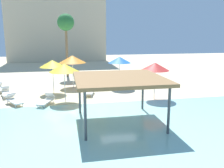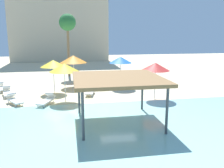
{
  "view_description": "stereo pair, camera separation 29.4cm",
  "coord_description": "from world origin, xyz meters",
  "px_view_note": "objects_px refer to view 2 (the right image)",
  "views": [
    {
      "loc": [
        -3.56,
        -15.26,
        5.01
      ],
      "look_at": [
        -0.2,
        2.0,
        1.3
      ],
      "focal_mm": 38.99,
      "sensor_mm": 36.0,
      "label": 1
    },
    {
      "loc": [
        -3.27,
        -15.32,
        5.01
      ],
      "look_at": [
        -0.2,
        2.0,
        1.3
      ],
      "focal_mm": 38.99,
      "sensor_mm": 36.0,
      "label": 2
    }
  ],
  "objects_px": {
    "beach_umbrella_red_2": "(155,67)",
    "beach_umbrella_blue_3": "(120,60)",
    "beach_umbrella_yellow_4": "(53,63)",
    "beach_umbrella_yellow_0": "(64,68)",
    "lounge_chair_4": "(47,100)",
    "palm_tree_2": "(68,24)",
    "lounge_chair_3": "(90,90)",
    "shade_pavilion": "(118,80)",
    "lounge_chair_2": "(1,87)",
    "lounge_chair_1": "(14,100)",
    "lounge_chair_6": "(7,92)",
    "beach_umbrella_orange_1": "(73,59)"
  },
  "relations": [
    {
      "from": "lounge_chair_4",
      "to": "shade_pavilion",
      "type": "bearing_deg",
      "value": 65.62
    },
    {
      "from": "beach_umbrella_yellow_0",
      "to": "lounge_chair_2",
      "type": "bearing_deg",
      "value": 143.1
    },
    {
      "from": "shade_pavilion",
      "to": "beach_umbrella_yellow_4",
      "type": "xyz_separation_m",
      "value": [
        -3.93,
        8.11,
        -0.01
      ]
    },
    {
      "from": "beach_umbrella_blue_3",
      "to": "palm_tree_2",
      "type": "relative_size",
      "value": 0.4
    },
    {
      "from": "beach_umbrella_yellow_0",
      "to": "lounge_chair_2",
      "type": "distance_m",
      "value": 7.31
    },
    {
      "from": "beach_umbrella_orange_1",
      "to": "beach_umbrella_yellow_4",
      "type": "relative_size",
      "value": 1.06
    },
    {
      "from": "lounge_chair_2",
      "to": "lounge_chair_3",
      "type": "bearing_deg",
      "value": 46.44
    },
    {
      "from": "beach_umbrella_red_2",
      "to": "palm_tree_2",
      "type": "relative_size",
      "value": 0.39
    },
    {
      "from": "lounge_chair_4",
      "to": "lounge_chair_6",
      "type": "relative_size",
      "value": 1.0
    },
    {
      "from": "lounge_chair_3",
      "to": "lounge_chair_4",
      "type": "relative_size",
      "value": 1.0
    },
    {
      "from": "beach_umbrella_yellow_0",
      "to": "beach_umbrella_blue_3",
      "type": "relative_size",
      "value": 0.98
    },
    {
      "from": "lounge_chair_3",
      "to": "beach_umbrella_yellow_0",
      "type": "bearing_deg",
      "value": -38.42
    },
    {
      "from": "shade_pavilion",
      "to": "palm_tree_2",
      "type": "relative_size",
      "value": 0.68
    },
    {
      "from": "beach_umbrella_yellow_0",
      "to": "beach_umbrella_orange_1",
      "type": "bearing_deg",
      "value": 81.39
    },
    {
      "from": "lounge_chair_3",
      "to": "lounge_chair_4",
      "type": "bearing_deg",
      "value": -42.99
    },
    {
      "from": "beach_umbrella_yellow_4",
      "to": "lounge_chair_6",
      "type": "distance_m",
      "value": 4.33
    },
    {
      "from": "lounge_chair_3",
      "to": "palm_tree_2",
      "type": "height_order",
      "value": "palm_tree_2"
    },
    {
      "from": "palm_tree_2",
      "to": "lounge_chair_6",
      "type": "bearing_deg",
      "value": -120.75
    },
    {
      "from": "lounge_chair_3",
      "to": "palm_tree_2",
      "type": "relative_size",
      "value": 0.28
    },
    {
      "from": "beach_umbrella_orange_1",
      "to": "lounge_chair_3",
      "type": "bearing_deg",
      "value": -70.06
    },
    {
      "from": "beach_umbrella_yellow_0",
      "to": "lounge_chair_4",
      "type": "height_order",
      "value": "beach_umbrella_yellow_0"
    },
    {
      "from": "lounge_chair_4",
      "to": "palm_tree_2",
      "type": "bearing_deg",
      "value": -166.51
    },
    {
      "from": "lounge_chair_1",
      "to": "beach_umbrella_yellow_0",
      "type": "bearing_deg",
      "value": 61.15
    },
    {
      "from": "beach_umbrella_yellow_0",
      "to": "lounge_chair_6",
      "type": "xyz_separation_m",
      "value": [
        -4.66,
        2.31,
        -2.19
      ]
    },
    {
      "from": "beach_umbrella_yellow_4",
      "to": "beach_umbrella_yellow_0",
      "type": "bearing_deg",
      "value": -72.24
    },
    {
      "from": "beach_umbrella_yellow_4",
      "to": "lounge_chair_6",
      "type": "xyz_separation_m",
      "value": [
        -3.69,
        -0.7,
        -2.15
      ]
    },
    {
      "from": "lounge_chair_6",
      "to": "beach_umbrella_blue_3",
      "type": "bearing_deg",
      "value": 82.92
    },
    {
      "from": "palm_tree_2",
      "to": "beach_umbrella_yellow_0",
      "type": "bearing_deg",
      "value": -91.8
    },
    {
      "from": "lounge_chair_6",
      "to": "beach_umbrella_red_2",
      "type": "bearing_deg",
      "value": 59.84
    },
    {
      "from": "beach_umbrella_blue_3",
      "to": "lounge_chair_1",
      "type": "bearing_deg",
      "value": -154.9
    },
    {
      "from": "shade_pavilion",
      "to": "lounge_chair_3",
      "type": "relative_size",
      "value": 2.44
    },
    {
      "from": "lounge_chair_3",
      "to": "lounge_chair_2",
      "type": "bearing_deg",
      "value": -96.65
    },
    {
      "from": "beach_umbrella_blue_3",
      "to": "lounge_chair_6",
      "type": "height_order",
      "value": "beach_umbrella_blue_3"
    },
    {
      "from": "beach_umbrella_yellow_0",
      "to": "lounge_chair_6",
      "type": "relative_size",
      "value": 1.42
    },
    {
      "from": "lounge_chair_3",
      "to": "lounge_chair_1",
      "type": "bearing_deg",
      "value": -59.89
    },
    {
      "from": "palm_tree_2",
      "to": "lounge_chair_2",
      "type": "bearing_deg",
      "value": -132.23
    },
    {
      "from": "beach_umbrella_orange_1",
      "to": "beach_umbrella_yellow_4",
      "type": "distance_m",
      "value": 2.69
    },
    {
      "from": "beach_umbrella_red_2",
      "to": "beach_umbrella_blue_3",
      "type": "bearing_deg",
      "value": 111.87
    },
    {
      "from": "lounge_chair_3",
      "to": "palm_tree_2",
      "type": "xyz_separation_m",
      "value": [
        -1.66,
        9.04,
        5.64
      ]
    },
    {
      "from": "lounge_chair_2",
      "to": "palm_tree_2",
      "type": "bearing_deg",
      "value": 112.63
    },
    {
      "from": "shade_pavilion",
      "to": "beach_umbrella_blue_3",
      "type": "relative_size",
      "value": 1.68
    },
    {
      "from": "beach_umbrella_red_2",
      "to": "beach_umbrella_yellow_0",
      "type": "bearing_deg",
      "value": 175.34
    },
    {
      "from": "lounge_chair_1",
      "to": "lounge_chair_6",
      "type": "relative_size",
      "value": 0.97
    },
    {
      "from": "lounge_chair_1",
      "to": "lounge_chair_3",
      "type": "xyz_separation_m",
      "value": [
        5.6,
        1.86,
        0.0
      ]
    },
    {
      "from": "lounge_chair_2",
      "to": "lounge_chair_6",
      "type": "bearing_deg",
      "value": 0.93
    },
    {
      "from": "lounge_chair_2",
      "to": "lounge_chair_4",
      "type": "distance_m",
      "value": 6.47
    },
    {
      "from": "beach_umbrella_yellow_0",
      "to": "lounge_chair_4",
      "type": "xyz_separation_m",
      "value": [
        -1.3,
        -0.67,
        -2.19
      ]
    },
    {
      "from": "beach_umbrella_orange_1",
      "to": "beach_umbrella_yellow_0",
      "type": "bearing_deg",
      "value": -98.61
    },
    {
      "from": "lounge_chair_4",
      "to": "lounge_chair_6",
      "type": "bearing_deg",
      "value": -109.9
    },
    {
      "from": "beach_umbrella_yellow_4",
      "to": "lounge_chair_3",
      "type": "height_order",
      "value": "beach_umbrella_yellow_4"
    }
  ]
}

